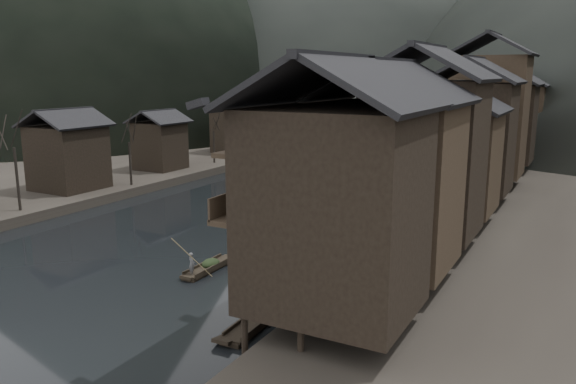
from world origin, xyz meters
The scene contains 12 objects.
water centered at (0.00, 0.00, 0.00)m, with size 300.00×300.00×0.00m, color black.
left_bank centered at (-35.00, 40.00, 0.60)m, with size 40.00×200.00×1.20m, color #2D2823.
stilt_houses centered at (17.28, 19.36, 8.86)m, with size 9.00×67.60×16.80m.
left_houses centered at (-20.50, 20.12, 5.66)m, with size 8.10×53.20×8.73m.
bare_trees centered at (-17.00, 6.07, 6.51)m, with size 3.94×44.12×7.87m.
moored_sampans centered at (11.88, 22.94, 0.20)m, with size 3.20×66.67×0.47m.
midriver_boats centered at (2.52, 46.12, 0.20)m, with size 7.14×27.84×0.45m.
stone_bridge centered at (0.00, 72.00, 5.11)m, with size 40.00×6.00×9.00m.
hero_sampan centered at (5.35, -1.07, 0.20)m, with size 1.09×4.96×0.43m.
cargo_heap centered at (5.35, -0.85, 0.76)m, with size 1.09×1.43×0.65m, color black.
boatman centered at (5.33, -2.81, 1.20)m, with size 0.56×0.37×1.53m, color #59595C.
bamboo_pole centered at (5.53, -2.81, 3.53)m, with size 0.06×0.06×4.12m, color #8C7A51.
Camera 1 is at (26.66, -29.36, 12.73)m, focal length 35.00 mm.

